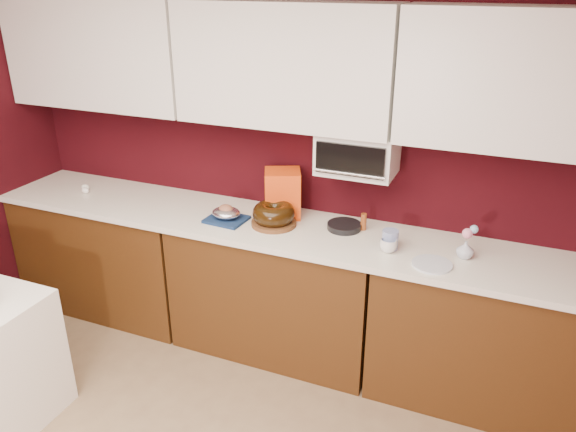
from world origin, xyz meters
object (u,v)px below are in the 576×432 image
Objects in this scene: flower_vase at (465,248)px; coffee_mug at (388,244)px; bundt_cake at (274,213)px; pandoro_box at (283,193)px; blue_jar at (390,239)px; foil_ham_nest at (226,213)px; toaster_oven at (358,152)px.

coffee_mug is at bearing -167.52° from flower_vase.
bundt_cake is 0.87× the size of pandoro_box.
flower_vase is at bearing 12.48° from coffee_mug.
bundt_cake is 2.37× the size of blue_jar.
coffee_mug is 0.84× the size of blue_jar.
pandoro_box is at bearing 165.12° from blue_jar.
foil_ham_nest is 1.96× the size of coffee_mug.
pandoro_box is 0.78m from blue_jar.
foil_ham_nest is (-0.30, -0.06, -0.02)m from bundt_cake.
pandoro_box is 0.79m from coffee_mug.
blue_jar is at bearing -37.99° from toaster_oven.
toaster_oven is 2.46× the size of foil_ham_nest.
coffee_mug reaches higher than foil_ham_nest.
pandoro_box is 3.25× the size of coffee_mug.
blue_jar is at bearing 1.03° from foil_ham_nest.
blue_jar is at bearing 92.29° from coffee_mug.
bundt_cake is at bearing 10.82° from foil_ham_nest.
foil_ham_nest is 0.60× the size of pandoro_box.
flower_vase is at bearing 0.27° from bundt_cake.
flower_vase is at bearing -31.95° from pandoro_box.
pandoro_box is (-0.47, -0.01, -0.32)m from toaster_oven.
bundt_cake is at bearing -159.57° from toaster_oven.
foil_ham_nest is 1.65× the size of blue_jar.
pandoro_box is at bearing 36.38° from foil_ham_nest.
coffee_mug is 0.82× the size of flower_vase.
flower_vase is at bearing -13.91° from toaster_oven.
coffee_mug is 0.05m from blue_jar.
pandoro_box reaches higher than foil_ham_nest.
coffee_mug is at bearing -6.50° from bundt_cake.
flower_vase is (0.41, 0.09, 0.01)m from coffee_mug.
flower_vase reaches higher than foil_ham_nest.
coffee_mug is at bearing -43.24° from toaster_oven.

